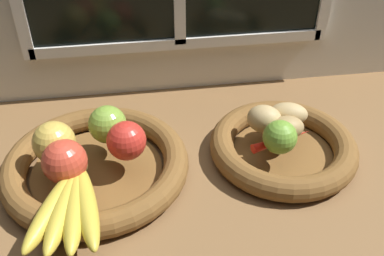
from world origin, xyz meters
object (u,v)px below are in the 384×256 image
at_px(apple_red_front, 65,162).
at_px(apple_red_right, 126,141).
at_px(banana_bunch_front, 70,204).
at_px(potato_back, 288,114).
at_px(chili_pepper, 282,140).
at_px(fruit_bowl_left, 96,165).
at_px(fruit_bowl_right, 283,147).
at_px(potato_oblong, 264,119).
at_px(apple_green_back, 108,124).
at_px(apple_golden_left, 54,142).
at_px(lime_near, 280,137).
at_px(potato_large, 286,128).

height_order(apple_red_front, apple_red_right, apple_red_front).
relative_size(banana_bunch_front, potato_back, 2.71).
bearing_deg(chili_pepper, fruit_bowl_left, 160.09).
xyz_separation_m(fruit_bowl_right, potato_oblong, (-0.03, 0.03, 0.05)).
bearing_deg(fruit_bowl_right, apple_green_back, 172.79).
xyz_separation_m(apple_green_back, apple_golden_left, (-0.09, -0.04, 0.00)).
height_order(apple_green_back, lime_near, apple_green_back).
relative_size(banana_bunch_front, lime_near, 3.25).
bearing_deg(chili_pepper, lime_near, -141.75).
height_order(potato_large, lime_near, lime_near).
relative_size(apple_red_front, potato_large, 1.08).
bearing_deg(potato_back, lime_near, -118.98).
distance_m(potato_oblong, potato_large, 0.04).
relative_size(fruit_bowl_left, banana_bunch_front, 1.69).
distance_m(apple_green_back, apple_golden_left, 0.10).
bearing_deg(potato_large, potato_oblong, 142.13).
bearing_deg(potato_back, apple_golden_left, -174.46).
xyz_separation_m(fruit_bowl_right, potato_back, (0.02, 0.04, 0.05)).
bearing_deg(potato_oblong, potato_large, -37.87).
bearing_deg(fruit_bowl_left, potato_large, 0.00).
bearing_deg(fruit_bowl_right, apple_golden_left, -179.97).
height_order(apple_green_back, banana_bunch_front, apple_green_back).
relative_size(apple_red_right, potato_large, 1.02).
bearing_deg(potato_back, potato_large, -114.44).
bearing_deg(lime_near, chili_pepper, 55.05).
relative_size(potato_oblong, potato_large, 0.96).
bearing_deg(apple_green_back, apple_golden_left, -155.41).
bearing_deg(potato_back, apple_red_right, -170.33).
distance_m(fruit_bowl_left, potato_large, 0.35).
bearing_deg(fruit_bowl_left, apple_green_back, 56.77).
bearing_deg(potato_back, apple_green_back, -179.87).
bearing_deg(fruit_bowl_right, fruit_bowl_left, -180.00).
xyz_separation_m(apple_red_right, potato_oblong, (0.26, 0.04, -0.01)).
bearing_deg(potato_oblong, apple_green_back, 177.15).
height_order(potato_oblong, lime_near, lime_near).
bearing_deg(apple_red_front, apple_red_right, 23.01).
relative_size(fruit_bowl_left, lime_near, 5.50).
bearing_deg(potato_oblong, lime_near, -81.35).
distance_m(fruit_bowl_right, banana_bunch_front, 0.40).
relative_size(potato_oblong, potato_back, 0.89).
bearing_deg(potato_oblong, chili_pepper, -63.48).
bearing_deg(apple_red_front, potato_large, 7.82).
distance_m(fruit_bowl_left, fruit_bowl_right, 0.35).
bearing_deg(fruit_bowl_right, chili_pepper, -122.40).
relative_size(apple_golden_left, banana_bunch_front, 0.37).
bearing_deg(apple_red_front, apple_green_back, 54.22).
relative_size(potato_large, lime_near, 1.12).
xyz_separation_m(apple_red_right, potato_back, (0.31, 0.05, -0.01)).
relative_size(apple_red_right, potato_oblong, 1.06).
bearing_deg(potato_back, banana_bunch_front, -156.73).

